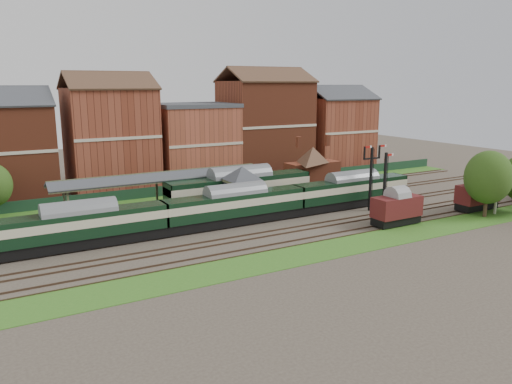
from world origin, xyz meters
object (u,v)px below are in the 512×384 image
signal_box (242,190)px  goods_van_a (397,208)px  dmu_train (236,205)px  platform_railcar (240,188)px  semaphore_bracket (371,174)px

signal_box → goods_van_a: bearing=-43.1°
signal_box → dmu_train: signal_box is taller
dmu_train → platform_railcar: 7.62m
platform_railcar → goods_van_a: 19.41m
signal_box → semaphore_bracket: size_ratio=0.73×
semaphore_bracket → platform_railcar: 16.46m
semaphore_bracket → dmu_train: size_ratio=0.16×
signal_box → goods_van_a: signal_box is taller
signal_box → platform_railcar: (1.41, 3.25, -0.60)m
semaphore_bracket → platform_railcar: (-13.63, 9.00, -2.04)m
dmu_train → goods_van_a: bearing=-29.9°
signal_box → dmu_train: size_ratio=0.12×
signal_box → dmu_train: 4.23m
goods_van_a → semaphore_bracket: bearing=73.2°
goods_van_a → platform_railcar: bearing=127.0°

